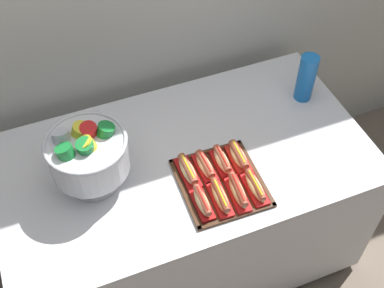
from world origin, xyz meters
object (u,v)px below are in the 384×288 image
buffet_table (185,206)px  punch_bowl (87,154)px  hot_dog_2 (238,192)px  hot_dog_0 (202,202)px  hot_dog_5 (205,166)px  hot_dog_4 (188,171)px  hot_dog_3 (255,187)px  hot_dog_1 (220,197)px  hot_dog_7 (239,156)px  hot_dog_6 (222,161)px  serving_tray (221,183)px  cup_stack (306,78)px

buffet_table → punch_bowl: 0.67m
hot_dog_2 → hot_dog_0: bearing=178.3°
buffet_table → hot_dog_5: 0.43m
hot_dog_4 → hot_dog_5: bearing=-1.7°
hot_dog_3 → punch_bowl: bearing=153.7°
hot_dog_0 → punch_bowl: (-0.36, 0.28, 0.14)m
hot_dog_1 → hot_dog_3: (0.15, -0.00, -0.00)m
hot_dog_3 → hot_dog_7: 0.17m
hot_dog_3 → hot_dog_4: 0.28m
hot_dog_4 → hot_dog_6: (0.15, -0.00, 0.00)m
buffet_table → serving_tray: bearing=-64.3°
cup_stack → buffet_table: bearing=-168.1°
serving_tray → punch_bowl: punch_bowl is taller
hot_dog_2 → cup_stack: size_ratio=0.78×
hot_dog_6 → punch_bowl: punch_bowl is taller
cup_stack → hot_dog_0: bearing=-149.3°
hot_dog_2 → hot_dog_4: (-0.14, 0.17, -0.00)m
hot_dog_4 → hot_dog_5: same height
hot_dog_3 → hot_dog_5: bearing=130.5°
hot_dog_0 → hot_dog_6: bearing=46.0°
serving_tray → hot_dog_1: bearing=-116.2°
hot_dog_6 → buffet_table: bearing=141.0°
serving_tray → hot_dog_5: hot_dog_5 is taller
hot_dog_1 → punch_bowl: (-0.44, 0.29, 0.14)m
hot_dog_7 → cup_stack: 0.52m
hot_dog_1 → punch_bowl: bearing=146.8°
hot_dog_4 → punch_bowl: (-0.37, 0.12, 0.14)m
hot_dog_6 → punch_bowl: bearing=166.6°
hot_dog_7 → punch_bowl: punch_bowl is taller
hot_dog_7 → cup_stack: size_ratio=0.68×
serving_tray → punch_bowl: 0.55m
buffet_table → hot_dog_6: 0.44m
buffet_table → punch_bowl: (-0.39, 0.02, 0.55)m
hot_dog_5 → cup_stack: cup_stack is taller
hot_dog_1 → hot_dog_0: bearing=178.3°
hot_dog_3 → hot_dog_6: hot_dog_6 is taller
hot_dog_6 → hot_dog_5: bearing=178.3°
cup_stack → hot_dog_5: bearing=-158.2°
buffet_table → cup_stack: bearing=11.9°
punch_bowl → hot_dog_7: bearing=-11.9°
hot_dog_5 → hot_dog_6: hot_dog_6 is taller
hot_dog_1 → punch_bowl: 0.54m
buffet_table → hot_dog_3: 0.53m
hot_dog_7 → cup_stack: cup_stack is taller
hot_dog_3 → hot_dog_1: bearing=178.3°
hot_dog_3 → hot_dog_2: bearing=178.3°
buffet_table → hot_dog_7: hot_dog_7 is taller
buffet_table → punch_bowl: punch_bowl is taller
hot_dog_2 → punch_bowl: punch_bowl is taller
hot_dog_7 → hot_dog_0: bearing=-145.5°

